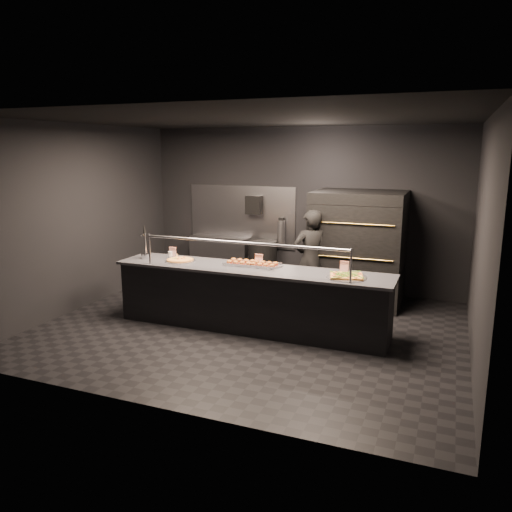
{
  "coord_description": "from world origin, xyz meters",
  "views": [
    {
      "loc": [
        2.65,
        -6.47,
        2.59
      ],
      "look_at": [
        0.01,
        0.2,
        1.05
      ],
      "focal_mm": 35.0,
      "sensor_mm": 36.0,
      "label": 1
    }
  ],
  "objects_px": {
    "slider_tray_b": "(264,265)",
    "fire_extinguisher": "(281,232)",
    "pizza_oven": "(358,247)",
    "service_counter": "(251,298)",
    "beer_tap": "(145,249)",
    "towel_dispenser": "(254,205)",
    "round_pizza": "(180,260)",
    "slider_tray_a": "(241,263)",
    "worker": "(310,260)",
    "prep_shelf": "(220,259)",
    "square_pizza": "(346,276)",
    "trash_bin": "(263,264)"
  },
  "relations": [
    {
      "from": "towel_dispenser",
      "to": "slider_tray_a",
      "type": "bearing_deg",
      "value": -72.96
    },
    {
      "from": "beer_tap",
      "to": "towel_dispenser",
      "type": "bearing_deg",
      "value": 70.14
    },
    {
      "from": "round_pizza",
      "to": "fire_extinguisher",
      "type": "bearing_deg",
      "value": 71.05
    },
    {
      "from": "round_pizza",
      "to": "slider_tray_b",
      "type": "xyz_separation_m",
      "value": [
        1.33,
        0.13,
        0.01
      ]
    },
    {
      "from": "pizza_oven",
      "to": "worker",
      "type": "height_order",
      "value": "pizza_oven"
    },
    {
      "from": "slider_tray_b",
      "to": "fire_extinguisher",
      "type": "bearing_deg",
      "value": 102.71
    },
    {
      "from": "prep_shelf",
      "to": "round_pizza",
      "type": "height_order",
      "value": "round_pizza"
    },
    {
      "from": "prep_shelf",
      "to": "slider_tray_b",
      "type": "xyz_separation_m",
      "value": [
        1.76,
        -2.17,
        0.5
      ]
    },
    {
      "from": "service_counter",
      "to": "slider_tray_b",
      "type": "height_order",
      "value": "service_counter"
    },
    {
      "from": "service_counter",
      "to": "beer_tap",
      "type": "bearing_deg",
      "value": -179.49
    },
    {
      "from": "towel_dispenser",
      "to": "square_pizza",
      "type": "height_order",
      "value": "towel_dispenser"
    },
    {
      "from": "fire_extinguisher",
      "to": "worker",
      "type": "height_order",
      "value": "worker"
    },
    {
      "from": "trash_bin",
      "to": "round_pizza",
      "type": "bearing_deg",
      "value": -103.56
    },
    {
      "from": "service_counter",
      "to": "fire_extinguisher",
      "type": "relative_size",
      "value": 8.12
    },
    {
      "from": "fire_extinguisher",
      "to": "pizza_oven",
      "type": "bearing_deg",
      "value": -17.89
    },
    {
      "from": "pizza_oven",
      "to": "beer_tap",
      "type": "distance_m",
      "value": 3.54
    },
    {
      "from": "square_pizza",
      "to": "slider_tray_a",
      "type": "bearing_deg",
      "value": 173.02
    },
    {
      "from": "pizza_oven",
      "to": "fire_extinguisher",
      "type": "distance_m",
      "value": 1.63
    },
    {
      "from": "worker",
      "to": "slider_tray_a",
      "type": "bearing_deg",
      "value": 17.13
    },
    {
      "from": "service_counter",
      "to": "prep_shelf",
      "type": "distance_m",
      "value": 2.82
    },
    {
      "from": "pizza_oven",
      "to": "round_pizza",
      "type": "distance_m",
      "value": 3.03
    },
    {
      "from": "square_pizza",
      "to": "worker",
      "type": "height_order",
      "value": "worker"
    },
    {
      "from": "fire_extinguisher",
      "to": "slider_tray_b",
      "type": "height_order",
      "value": "fire_extinguisher"
    },
    {
      "from": "round_pizza",
      "to": "slider_tray_b",
      "type": "distance_m",
      "value": 1.33
    },
    {
      "from": "pizza_oven",
      "to": "worker",
      "type": "relative_size",
      "value": 1.16
    },
    {
      "from": "worker",
      "to": "service_counter",
      "type": "bearing_deg",
      "value": 28.21
    },
    {
      "from": "towel_dispenser",
      "to": "fire_extinguisher",
      "type": "bearing_deg",
      "value": 1.04
    },
    {
      "from": "worker",
      "to": "prep_shelf",
      "type": "bearing_deg",
      "value": -64.58
    },
    {
      "from": "service_counter",
      "to": "fire_extinguisher",
      "type": "distance_m",
      "value": 2.5
    },
    {
      "from": "prep_shelf",
      "to": "beer_tap",
      "type": "height_order",
      "value": "beer_tap"
    },
    {
      "from": "service_counter",
      "to": "trash_bin",
      "type": "distance_m",
      "value": 2.29
    },
    {
      "from": "service_counter",
      "to": "slider_tray_b",
      "type": "relative_size",
      "value": 7.99
    },
    {
      "from": "pizza_oven",
      "to": "round_pizza",
      "type": "relative_size",
      "value": 4.12
    },
    {
      "from": "prep_shelf",
      "to": "trash_bin",
      "type": "height_order",
      "value": "prep_shelf"
    },
    {
      "from": "service_counter",
      "to": "slider_tray_a",
      "type": "xyz_separation_m",
      "value": [
        -0.21,
        0.15,
        0.48
      ]
    },
    {
      "from": "service_counter",
      "to": "fire_extinguisher",
      "type": "xyz_separation_m",
      "value": [
        -0.35,
        2.4,
        0.6
      ]
    },
    {
      "from": "towel_dispenser",
      "to": "trash_bin",
      "type": "height_order",
      "value": "towel_dispenser"
    },
    {
      "from": "trash_bin",
      "to": "worker",
      "type": "xyz_separation_m",
      "value": [
        1.19,
        -0.95,
        0.38
      ]
    },
    {
      "from": "pizza_oven",
      "to": "prep_shelf",
      "type": "bearing_deg",
      "value": 171.46
    },
    {
      "from": "slider_tray_b",
      "to": "worker",
      "type": "xyz_separation_m",
      "value": [
        0.39,
        1.09,
        -0.12
      ]
    },
    {
      "from": "prep_shelf",
      "to": "square_pizza",
      "type": "distance_m",
      "value": 3.85
    },
    {
      "from": "pizza_oven",
      "to": "slider_tray_a",
      "type": "bearing_deg",
      "value": -128.93
    },
    {
      "from": "slider_tray_a",
      "to": "towel_dispenser",
      "type": "bearing_deg",
      "value": 107.04
    },
    {
      "from": "prep_shelf",
      "to": "square_pizza",
      "type": "bearing_deg",
      "value": -38.28
    },
    {
      "from": "prep_shelf",
      "to": "square_pizza",
      "type": "relative_size",
      "value": 2.23
    },
    {
      "from": "pizza_oven",
      "to": "service_counter",
      "type": "bearing_deg",
      "value": -122.27
    },
    {
      "from": "service_counter",
      "to": "square_pizza",
      "type": "height_order",
      "value": "service_counter"
    },
    {
      "from": "slider_tray_a",
      "to": "round_pizza",
      "type": "bearing_deg",
      "value": -172.01
    },
    {
      "from": "prep_shelf",
      "to": "slider_tray_b",
      "type": "bearing_deg",
      "value": -51.0
    },
    {
      "from": "service_counter",
      "to": "square_pizza",
      "type": "distance_m",
      "value": 1.48
    }
  ]
}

